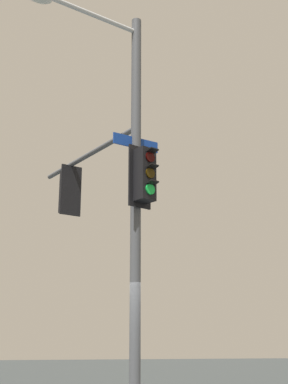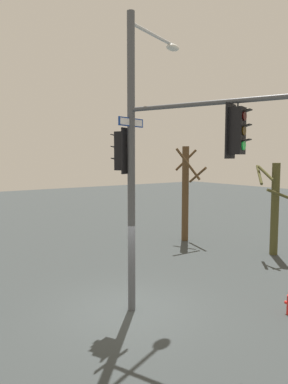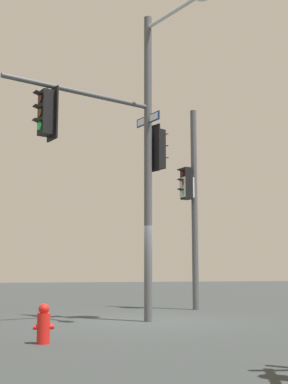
# 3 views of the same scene
# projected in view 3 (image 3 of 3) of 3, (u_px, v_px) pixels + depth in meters

# --- Properties ---
(ground_plane) EXTENTS (80.00, 80.00, 0.00)m
(ground_plane) POSITION_uv_depth(u_px,v_px,m) (146.00, 321.00, 13.79)
(ground_plane) COLOR #323838
(main_signal_pole_assembly) EXTENTS (5.08, 3.09, 8.43)m
(main_signal_pole_assembly) POSITION_uv_depth(u_px,v_px,m) (132.00, 134.00, 13.89)
(main_signal_pole_assembly) COLOR #4C4F54
(main_signal_pole_assembly) RESTS_ON ground
(secondary_pole_assembly) EXTENTS (0.75, 0.42, 6.93)m
(secondary_pole_assembly) POSITION_uv_depth(u_px,v_px,m) (191.00, 198.00, 18.15)
(secondary_pole_assembly) COLOR #4C4F54
(secondary_pole_assembly) RESTS_ON ground
(fire_hydrant) EXTENTS (0.38, 0.24, 0.73)m
(fire_hydrant) POSITION_uv_depth(u_px,v_px,m) (44.00, 325.00, 9.66)
(fire_hydrant) COLOR red
(fire_hydrant) RESTS_ON ground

